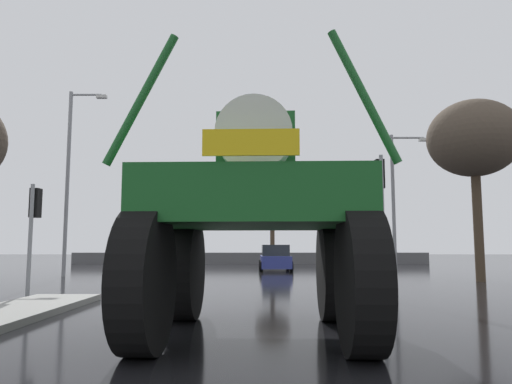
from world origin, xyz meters
name	(u,v)px	position (x,y,z in m)	size (l,w,h in m)	color
ground_plane	(246,282)	(0.00, 18.00, 0.00)	(120.00, 120.00, 0.00)	black
oversize_sprayer	(258,218)	(0.46, 6.39, 1.96)	(4.13, 5.32, 4.50)	black
sedan_ahead	(277,258)	(1.60, 26.99, 0.71)	(1.92, 4.12, 1.52)	navy
traffic_signal_near_left	(36,215)	(-5.88, 11.88, 2.34)	(0.24, 0.54, 3.22)	gray
traffic_signal_near_right	(382,194)	(4.03, 11.87, 2.96)	(0.24, 0.54, 4.06)	gray
streetlight_far_left	(72,173)	(-8.65, 21.52, 5.01)	(1.87, 0.24, 9.12)	gray
streetlight_far_right	(398,195)	(7.78, 23.08, 4.10)	(2.05, 0.24, 7.28)	gray
bare_tree_right	(476,139)	(9.72, 18.24, 5.96)	(3.85, 3.85, 7.65)	#473828
bare_tree_far_center	(274,201)	(1.81, 37.98, 5.13)	(2.92, 2.92, 6.45)	#473828
roadside_barrier	(252,258)	(0.00, 37.22, 0.45)	(28.68, 0.24, 0.90)	#59595B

